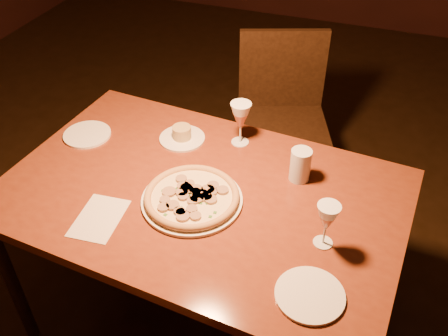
% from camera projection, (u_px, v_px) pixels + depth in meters
% --- Properties ---
extents(floor, '(7.00, 7.00, 0.00)m').
position_uv_depth(floor, '(227.00, 294.00, 2.45)').
color(floor, black).
rests_on(floor, ground).
extents(dining_table, '(1.56, 1.07, 0.79)m').
position_uv_depth(dining_table, '(202.00, 205.00, 1.90)').
color(dining_table, brown).
rests_on(dining_table, floor).
extents(chair_far, '(0.60, 0.60, 0.97)m').
position_uv_depth(chair_far, '(282.00, 114.00, 2.71)').
color(chair_far, black).
rests_on(chair_far, floor).
extents(pizza_plate, '(0.37, 0.37, 0.04)m').
position_uv_depth(pizza_plate, '(192.00, 197.00, 1.80)').
color(pizza_plate, white).
rests_on(pizza_plate, dining_table).
extents(ramekin_saucer, '(0.19, 0.19, 0.06)m').
position_uv_depth(ramekin_saucer, '(182.00, 135.00, 2.10)').
color(ramekin_saucer, white).
rests_on(ramekin_saucer, dining_table).
extents(wine_glass_far, '(0.09, 0.09, 0.19)m').
position_uv_depth(wine_glass_far, '(241.00, 124.00, 2.04)').
color(wine_glass_far, '#C16E50').
rests_on(wine_glass_far, dining_table).
extents(wine_glass_right, '(0.08, 0.08, 0.17)m').
position_uv_depth(wine_glass_right, '(326.00, 225.00, 1.60)').
color(wine_glass_right, '#C16E50').
rests_on(wine_glass_right, dining_table).
extents(water_tumbler, '(0.08, 0.08, 0.13)m').
position_uv_depth(water_tumbler, '(300.00, 165.00, 1.87)').
color(water_tumbler, silver).
rests_on(water_tumbler, dining_table).
extents(side_plate_left, '(0.20, 0.20, 0.01)m').
position_uv_depth(side_plate_left, '(87.00, 134.00, 2.13)').
color(side_plate_left, white).
rests_on(side_plate_left, dining_table).
extents(side_plate_near, '(0.21, 0.21, 0.01)m').
position_uv_depth(side_plate_near, '(310.00, 295.00, 1.49)').
color(side_plate_near, white).
rests_on(side_plate_near, dining_table).
extents(menu_card, '(0.17, 0.23, 0.00)m').
position_uv_depth(menu_card, '(99.00, 218.00, 1.75)').
color(menu_card, silver).
rests_on(menu_card, dining_table).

